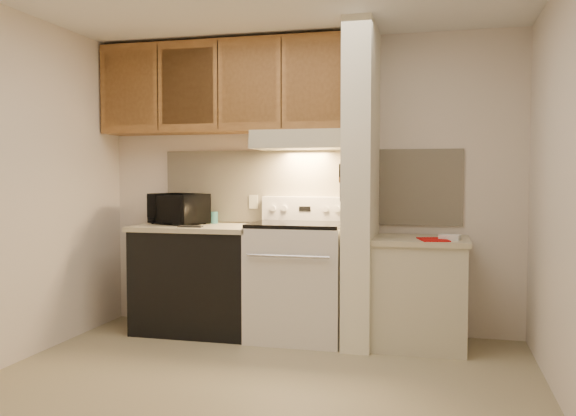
% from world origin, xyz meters
% --- Properties ---
extents(floor, '(3.60, 3.60, 0.00)m').
position_xyz_m(floor, '(0.00, 0.00, 0.00)').
color(floor, tan).
rests_on(floor, ground).
extents(wall_back, '(3.60, 2.50, 0.02)m').
position_xyz_m(wall_back, '(0.00, 1.50, 1.25)').
color(wall_back, silver).
rests_on(wall_back, floor).
extents(wall_left, '(0.02, 3.00, 2.50)m').
position_xyz_m(wall_left, '(-1.80, 0.00, 1.25)').
color(wall_left, silver).
rests_on(wall_left, floor).
extents(wall_right, '(0.02, 3.00, 2.50)m').
position_xyz_m(wall_right, '(1.80, 0.00, 1.25)').
color(wall_right, silver).
rests_on(wall_right, floor).
extents(backsplash, '(2.60, 0.02, 0.63)m').
position_xyz_m(backsplash, '(0.00, 1.49, 1.24)').
color(backsplash, beige).
rests_on(backsplash, wall_back).
extents(range_body, '(0.76, 0.65, 0.92)m').
position_xyz_m(range_body, '(0.00, 1.16, 0.46)').
color(range_body, silver).
rests_on(range_body, floor).
extents(oven_window, '(0.50, 0.01, 0.30)m').
position_xyz_m(oven_window, '(0.00, 0.84, 0.50)').
color(oven_window, black).
rests_on(oven_window, range_body).
extents(oven_handle, '(0.65, 0.02, 0.02)m').
position_xyz_m(oven_handle, '(0.00, 0.80, 0.72)').
color(oven_handle, silver).
rests_on(oven_handle, range_body).
extents(cooktop, '(0.74, 0.64, 0.03)m').
position_xyz_m(cooktop, '(0.00, 1.16, 0.94)').
color(cooktop, black).
rests_on(cooktop, range_body).
extents(range_backguard, '(0.76, 0.08, 0.20)m').
position_xyz_m(range_backguard, '(0.00, 1.44, 1.05)').
color(range_backguard, silver).
rests_on(range_backguard, range_body).
extents(range_display, '(0.10, 0.01, 0.04)m').
position_xyz_m(range_display, '(0.00, 1.40, 1.05)').
color(range_display, black).
rests_on(range_display, range_backguard).
extents(range_knob_left_outer, '(0.05, 0.02, 0.05)m').
position_xyz_m(range_knob_left_outer, '(-0.28, 1.40, 1.05)').
color(range_knob_left_outer, silver).
rests_on(range_knob_left_outer, range_backguard).
extents(range_knob_left_inner, '(0.05, 0.02, 0.05)m').
position_xyz_m(range_knob_left_inner, '(-0.18, 1.40, 1.05)').
color(range_knob_left_inner, silver).
rests_on(range_knob_left_inner, range_backguard).
extents(range_knob_right_inner, '(0.05, 0.02, 0.05)m').
position_xyz_m(range_knob_right_inner, '(0.18, 1.40, 1.05)').
color(range_knob_right_inner, silver).
rests_on(range_knob_right_inner, range_backguard).
extents(range_knob_right_outer, '(0.05, 0.02, 0.05)m').
position_xyz_m(range_knob_right_outer, '(0.28, 1.40, 1.05)').
color(range_knob_right_outer, silver).
rests_on(range_knob_right_outer, range_backguard).
extents(dishwasher_front, '(1.00, 0.63, 0.87)m').
position_xyz_m(dishwasher_front, '(-0.88, 1.17, 0.43)').
color(dishwasher_front, black).
rests_on(dishwasher_front, floor).
extents(left_countertop, '(1.04, 0.67, 0.04)m').
position_xyz_m(left_countertop, '(-0.88, 1.17, 0.89)').
color(left_countertop, '#C2B793').
rests_on(left_countertop, dishwasher_front).
extents(spoon_rest, '(0.20, 0.07, 0.01)m').
position_xyz_m(spoon_rest, '(-0.86, 0.97, 0.92)').
color(spoon_rest, black).
rests_on(spoon_rest, left_countertop).
extents(teal_jar, '(0.11, 0.11, 0.11)m').
position_xyz_m(teal_jar, '(-0.83, 1.39, 0.96)').
color(teal_jar, '#2C6367').
rests_on(teal_jar, left_countertop).
extents(outlet, '(0.08, 0.01, 0.12)m').
position_xyz_m(outlet, '(-0.48, 1.48, 1.10)').
color(outlet, beige).
rests_on(outlet, backsplash).
extents(microwave, '(0.57, 0.49, 0.26)m').
position_xyz_m(microwave, '(-1.10, 1.26, 1.04)').
color(microwave, black).
rests_on(microwave, left_countertop).
extents(partition_pillar, '(0.22, 0.70, 2.50)m').
position_xyz_m(partition_pillar, '(0.51, 1.15, 1.25)').
color(partition_pillar, white).
rests_on(partition_pillar, floor).
extents(pillar_trim, '(0.01, 0.70, 0.04)m').
position_xyz_m(pillar_trim, '(0.39, 1.15, 1.30)').
color(pillar_trim, '#996532').
rests_on(pillar_trim, partition_pillar).
extents(knife_strip, '(0.02, 0.42, 0.04)m').
position_xyz_m(knife_strip, '(0.39, 1.10, 1.32)').
color(knife_strip, black).
rests_on(knife_strip, partition_pillar).
extents(knife_blade_a, '(0.01, 0.03, 0.16)m').
position_xyz_m(knife_blade_a, '(0.38, 0.95, 1.22)').
color(knife_blade_a, silver).
rests_on(knife_blade_a, knife_strip).
extents(knife_handle_a, '(0.02, 0.02, 0.10)m').
position_xyz_m(knife_handle_a, '(0.38, 0.94, 1.37)').
color(knife_handle_a, black).
rests_on(knife_handle_a, knife_strip).
extents(knife_blade_b, '(0.01, 0.04, 0.18)m').
position_xyz_m(knife_blade_b, '(0.38, 1.03, 1.21)').
color(knife_blade_b, silver).
rests_on(knife_blade_b, knife_strip).
extents(knife_handle_b, '(0.02, 0.02, 0.10)m').
position_xyz_m(knife_handle_b, '(0.38, 1.01, 1.37)').
color(knife_handle_b, black).
rests_on(knife_handle_b, knife_strip).
extents(knife_blade_c, '(0.01, 0.04, 0.20)m').
position_xyz_m(knife_blade_c, '(0.38, 1.11, 1.20)').
color(knife_blade_c, silver).
rests_on(knife_blade_c, knife_strip).
extents(knife_handle_c, '(0.02, 0.02, 0.10)m').
position_xyz_m(knife_handle_c, '(0.38, 1.11, 1.37)').
color(knife_handle_c, black).
rests_on(knife_handle_c, knife_strip).
extents(knife_blade_d, '(0.01, 0.04, 0.16)m').
position_xyz_m(knife_blade_d, '(0.38, 1.18, 1.22)').
color(knife_blade_d, silver).
rests_on(knife_blade_d, knife_strip).
extents(knife_handle_d, '(0.02, 0.02, 0.10)m').
position_xyz_m(knife_handle_d, '(0.38, 1.18, 1.37)').
color(knife_handle_d, black).
rests_on(knife_handle_d, knife_strip).
extents(knife_blade_e, '(0.01, 0.04, 0.18)m').
position_xyz_m(knife_blade_e, '(0.38, 1.27, 1.21)').
color(knife_blade_e, silver).
rests_on(knife_blade_e, knife_strip).
extents(knife_handle_e, '(0.02, 0.02, 0.10)m').
position_xyz_m(knife_handle_e, '(0.38, 1.27, 1.37)').
color(knife_handle_e, black).
rests_on(knife_handle_e, knife_strip).
extents(oven_mitt, '(0.03, 0.10, 0.24)m').
position_xyz_m(oven_mitt, '(0.38, 1.32, 1.16)').
color(oven_mitt, gray).
rests_on(oven_mitt, partition_pillar).
extents(right_cab_base, '(0.70, 0.60, 0.81)m').
position_xyz_m(right_cab_base, '(0.97, 1.15, 0.40)').
color(right_cab_base, beige).
rests_on(right_cab_base, floor).
extents(right_countertop, '(0.74, 0.64, 0.04)m').
position_xyz_m(right_countertop, '(0.97, 1.15, 0.83)').
color(right_countertop, '#C2B793').
rests_on(right_countertop, right_cab_base).
extents(red_folder, '(0.26, 0.31, 0.01)m').
position_xyz_m(red_folder, '(1.07, 1.00, 0.85)').
color(red_folder, '#B40806').
rests_on(red_folder, right_countertop).
extents(white_box, '(0.17, 0.13, 0.04)m').
position_xyz_m(white_box, '(1.19, 1.05, 0.87)').
color(white_box, white).
rests_on(white_box, right_countertop).
extents(range_hood, '(0.78, 0.44, 0.15)m').
position_xyz_m(range_hood, '(0.00, 1.28, 1.62)').
color(range_hood, beige).
rests_on(range_hood, upper_cabinets).
extents(hood_lip, '(0.78, 0.04, 0.06)m').
position_xyz_m(hood_lip, '(0.00, 1.07, 1.58)').
color(hood_lip, beige).
rests_on(hood_lip, range_hood).
extents(upper_cabinets, '(2.18, 0.33, 0.77)m').
position_xyz_m(upper_cabinets, '(-0.69, 1.32, 2.08)').
color(upper_cabinets, '#996532').
rests_on(upper_cabinets, wall_back).
extents(cab_door_a, '(0.46, 0.01, 0.63)m').
position_xyz_m(cab_door_a, '(-1.51, 1.17, 2.08)').
color(cab_door_a, '#996532').
rests_on(cab_door_a, upper_cabinets).
extents(cab_gap_a, '(0.01, 0.01, 0.73)m').
position_xyz_m(cab_gap_a, '(-1.23, 1.16, 2.08)').
color(cab_gap_a, black).
rests_on(cab_gap_a, upper_cabinets).
extents(cab_door_b, '(0.46, 0.01, 0.63)m').
position_xyz_m(cab_door_b, '(-0.96, 1.17, 2.08)').
color(cab_door_b, '#996532').
rests_on(cab_door_b, upper_cabinets).
extents(cab_gap_b, '(0.01, 0.01, 0.73)m').
position_xyz_m(cab_gap_b, '(-0.69, 1.16, 2.08)').
color(cab_gap_b, black).
rests_on(cab_gap_b, upper_cabinets).
extents(cab_door_c, '(0.46, 0.01, 0.63)m').
position_xyz_m(cab_door_c, '(-0.42, 1.17, 2.08)').
color(cab_door_c, '#996532').
rests_on(cab_door_c, upper_cabinets).
extents(cab_gap_c, '(0.01, 0.01, 0.73)m').
position_xyz_m(cab_gap_c, '(-0.14, 1.16, 2.08)').
color(cab_gap_c, black).
rests_on(cab_gap_c, upper_cabinets).
extents(cab_door_d, '(0.46, 0.01, 0.63)m').
position_xyz_m(cab_door_d, '(0.13, 1.17, 2.08)').
color(cab_door_d, '#996532').
rests_on(cab_door_d, upper_cabinets).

